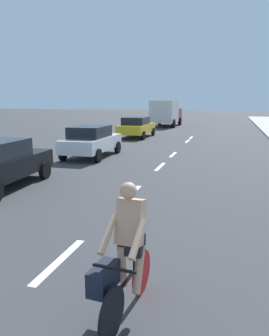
{
  "coord_description": "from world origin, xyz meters",
  "views": [
    {
      "loc": [
        2.81,
        1.88,
        2.83
      ],
      "look_at": [
        0.49,
        10.01,
        1.1
      ],
      "focal_mm": 35.51,
      "sensor_mm": 36.0,
      "label": 1
    }
  ],
  "objects_px": {
    "parked_car_white": "(91,140)",
    "parked_car_yellow": "(137,126)",
    "delivery_truck": "(166,113)",
    "cyclist": "(124,257)"
  },
  "relations": [
    {
      "from": "parked_car_white",
      "to": "delivery_truck",
      "type": "relative_size",
      "value": 0.68
    },
    {
      "from": "parked_car_yellow",
      "to": "delivery_truck",
      "type": "distance_m",
      "value": 11.66
    },
    {
      "from": "parked_car_white",
      "to": "delivery_truck",
      "type": "distance_m",
      "value": 21.04
    },
    {
      "from": "cyclist",
      "to": "parked_car_yellow",
      "type": "height_order",
      "value": "cyclist"
    },
    {
      "from": "cyclist",
      "to": "delivery_truck",
      "type": "relative_size",
      "value": 0.29
    },
    {
      "from": "parked_car_yellow",
      "to": "delivery_truck",
      "type": "bearing_deg",
      "value": 90.09
    },
    {
      "from": "cyclist",
      "to": "parked_car_white",
      "type": "distance_m",
      "value": 12.86
    },
    {
      "from": "parked_car_white",
      "to": "parked_car_yellow",
      "type": "distance_m",
      "value": 9.39
    },
    {
      "from": "cyclist",
      "to": "parked_car_yellow",
      "type": "xyz_separation_m",
      "value": [
        -5.7,
        21.04,
        0.01
      ]
    },
    {
      "from": "parked_car_white",
      "to": "parked_car_yellow",
      "type": "bearing_deg",
      "value": 91.03
    }
  ]
}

